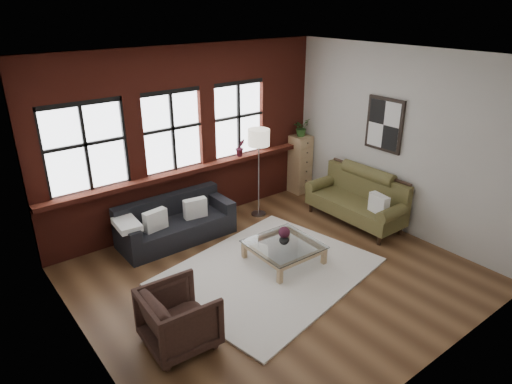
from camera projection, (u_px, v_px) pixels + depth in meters
floor at (275, 275)px, 6.95m from camera, size 5.50×5.50×0.00m
ceiling at (279, 58)px, 5.69m from camera, size 5.50×5.50×0.00m
wall_back at (186, 137)px, 8.13m from camera, size 5.50×0.00×5.50m
wall_front at (440, 250)px, 4.51m from camera, size 5.50×0.00×5.50m
wall_left at (76, 236)px, 4.77m from camera, size 0.00×5.00×5.00m
wall_right at (398, 142)px, 7.87m from camera, size 0.00×5.00×5.00m
brick_backwall at (188, 138)px, 8.09m from camera, size 5.50×0.12×3.20m
sill_ledge at (192, 169)px, 8.25m from camera, size 5.50×0.30×0.08m
window_left at (85, 149)px, 7.02m from camera, size 1.38×0.10×1.50m
window_mid at (172, 133)px, 7.87m from camera, size 1.38×0.10×1.50m
window_right at (238, 120)px, 8.66m from camera, size 1.38×0.10×1.50m
wall_poster at (384, 125)px, 7.98m from camera, size 0.05×0.74×0.94m
shag_rug at (269, 272)px, 7.01m from camera, size 3.44×2.92×0.03m
dark_sofa at (176, 221)px, 7.83m from camera, size 1.98×0.80×0.72m
pillow_a at (155, 220)px, 7.45m from camera, size 0.42×0.20×0.34m
pillow_b at (195, 208)px, 7.87m from camera, size 0.42×0.20×0.34m
vintage_settee at (355, 198)px, 8.38m from camera, size 0.85×1.92×1.02m
pillow_settee at (379, 204)px, 7.86m from camera, size 0.20×0.40×0.34m
armchair at (179, 318)px, 5.44m from camera, size 0.87×0.85×0.75m
coffee_table at (284, 253)px, 7.23m from camera, size 1.04×1.04×0.34m
vase at (284, 239)px, 7.13m from camera, size 0.19×0.19×0.17m
flowers at (284, 232)px, 7.09m from camera, size 0.18×0.18×0.18m
drawer_chest at (300, 164)px, 9.73m from camera, size 0.38×0.38×1.24m
potted_plant_top at (301, 127)px, 9.41m from camera, size 0.36×0.33×0.36m
floor_lamp at (259, 170)px, 8.53m from camera, size 0.40×0.40×1.86m
sill_plant at (240, 147)px, 8.74m from camera, size 0.21×0.18×0.34m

